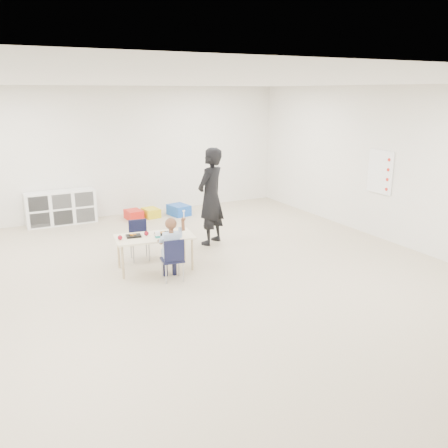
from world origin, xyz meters
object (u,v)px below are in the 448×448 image
table (155,252)px  cubby_shelf (61,208)px  child (172,247)px  adult (211,197)px  chair_near (172,259)px

table → cubby_shelf: cubby_shelf is taller
child → table: bearing=106.2°
adult → cubby_shelf: bearing=-81.9°
chair_near → child: child is taller
table → chair_near: 0.54m
table → cubby_shelf: 3.50m
cubby_shelf → table: bearing=-75.7°
adult → table: bearing=-1.9°
cubby_shelf → chair_near: bearing=-76.4°
child → cubby_shelf: 4.04m
table → adult: adult is taller
cubby_shelf → adult: bearing=-49.7°
chair_near → adult: 1.91m
chair_near → adult: (1.27, 1.32, 0.55)m
cubby_shelf → child: bearing=-76.4°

